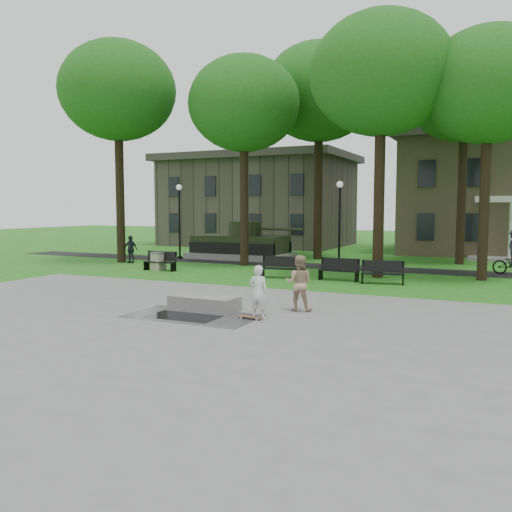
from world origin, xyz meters
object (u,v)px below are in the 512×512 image
(skateboarder, at_px, (259,292))
(park_bench_0, at_px, (161,260))
(concrete_block, at_px, (204,303))
(friend_watching, at_px, (299,283))
(trash_bin, at_px, (159,261))

(skateboarder, height_order, park_bench_0, skateboarder)
(concrete_block, xyz_separation_m, park_bench_0, (-7.68, 8.56, 0.28))
(skateboarder, relative_size, park_bench_0, 0.88)
(friend_watching, bearing_deg, concrete_block, 12.29)
(friend_watching, relative_size, trash_bin, 1.85)
(friend_watching, height_order, park_bench_0, friend_watching)
(park_bench_0, bearing_deg, friend_watching, -34.53)
(concrete_block, xyz_separation_m, trash_bin, (-7.86, 8.61, 0.24))
(park_bench_0, relative_size, trash_bin, 1.88)
(friend_watching, xyz_separation_m, trash_bin, (-10.65, 7.46, -0.42))
(skateboarder, relative_size, friend_watching, 0.90)
(skateboarder, distance_m, park_bench_0, 13.37)
(skateboarder, bearing_deg, concrete_block, -16.33)
(skateboarder, distance_m, trash_bin, 13.54)
(trash_bin, bearing_deg, friend_watching, -35.03)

